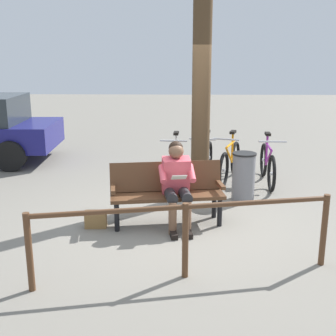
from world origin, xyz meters
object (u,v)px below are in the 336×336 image
at_px(bicycle_orange, 205,162).
at_px(bicycle_purple, 230,162).
at_px(bicycle_blue, 175,164).
at_px(bicycle_black, 267,165).
at_px(handbag, 96,219).
at_px(tree_trunk, 202,73).
at_px(litter_bin, 243,177).
at_px(bench, 167,188).
at_px(person_reading, 177,181).

bearing_deg(bicycle_orange, bicycle_purple, 100.52).
bearing_deg(bicycle_blue, bicycle_black, 93.03).
bearing_deg(handbag, bicycle_orange, -124.64).
bearing_deg(tree_trunk, litter_bin, 167.31).
xyz_separation_m(handbag, bicycle_blue, (-1.09, -2.25, 0.24)).
bearing_deg(bicycle_blue, bench, 1.17).
xyz_separation_m(litter_bin, bicycle_blue, (1.13, -0.99, -0.04)).
relative_size(bench, bicycle_purple, 1.03).
xyz_separation_m(bicycle_purple, bicycle_blue, (1.04, 0.15, 0.00)).
xyz_separation_m(person_reading, bicycle_blue, (0.04, -2.16, -0.31)).
xyz_separation_m(bench, litter_bin, (-1.24, -1.02, -0.10)).
distance_m(litter_bin, bicycle_orange, 1.28).
bearing_deg(litter_bin, bicycle_blue, -41.19).
height_order(person_reading, bicycle_purple, person_reading).
distance_m(bench, bicycle_purple, 2.45).
height_order(tree_trunk, bicycle_purple, tree_trunk).
distance_m(bicycle_black, bicycle_blue, 1.72).
xyz_separation_m(person_reading, tree_trunk, (-0.38, -1.33, 1.41)).
relative_size(person_reading, bicycle_blue, 0.71).
height_order(tree_trunk, bicycle_blue, tree_trunk).
relative_size(bench, bicycle_blue, 0.98).
bearing_deg(litter_bin, bicycle_orange, -63.94).
distance_m(bicycle_orange, bicycle_blue, 0.59).
xyz_separation_m(bench, tree_trunk, (-0.52, -1.18, 1.57)).
height_order(bicycle_black, bicycle_blue, same).
bearing_deg(tree_trunk, bicycle_purple, -122.20).
bearing_deg(bicycle_purple, bicycle_black, 93.73).
bearing_deg(person_reading, bicycle_black, -137.10).
xyz_separation_m(bicycle_black, bicycle_blue, (1.72, -0.03, 0.00)).
height_order(litter_bin, bicycle_purple, bicycle_purple).
height_order(bicycle_orange, bicycle_blue, same).
distance_m(litter_bin, bicycle_purple, 1.15).
bearing_deg(bench, bicycle_blue, -101.79).
relative_size(bicycle_orange, bicycle_blue, 0.99).
height_order(person_reading, litter_bin, person_reading).
bearing_deg(bicycle_orange, tree_trunk, 3.05).
xyz_separation_m(tree_trunk, bicycle_purple, (-0.62, -0.98, -1.71)).
bearing_deg(tree_trunk, bicycle_black, -148.31).
distance_m(person_reading, bicycle_black, 2.72).
bearing_deg(bicycle_purple, bicycle_orange, -72.47).
distance_m(bicycle_black, bicycle_purple, 0.70).
relative_size(bench, person_reading, 1.38).
relative_size(bench, litter_bin, 2.07).
relative_size(litter_bin, bicycle_blue, 0.48).
bearing_deg(bicycle_black, tree_trunk, -55.49).
distance_m(person_reading, bicycle_orange, 2.40).
relative_size(bench, tree_trunk, 0.40).
distance_m(person_reading, bicycle_purple, 2.53).
bearing_deg(bicycle_black, bench, -39.75).
relative_size(bench, bicycle_orange, 1.00).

